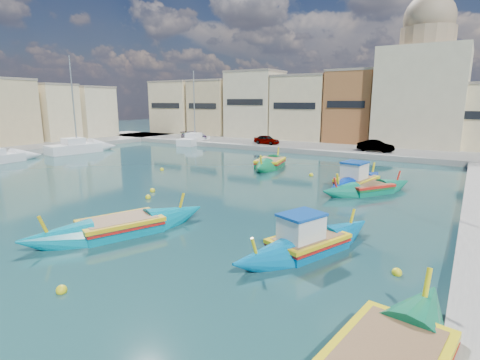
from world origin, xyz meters
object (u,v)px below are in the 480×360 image
Objects in this scene: yacht_north at (200,140)px; yacht_midnorth at (89,148)px; luzzu_green at (270,164)px; luzzu_turquoise_cabin at (308,244)px; luzzu_cyan_mid at (368,189)px; church_block at (423,83)px; luzzu_blue_cabin at (356,182)px; luzzu_blue_south at (121,228)px; yacht_mid at (10,158)px.

yacht_north is 15.98m from yacht_midnorth.
yacht_north is at bearing 145.46° from luzzu_green.
luzzu_cyan_mid is (-0.34, 11.87, -0.08)m from luzzu_turquoise_cabin.
luzzu_turquoise_cabin is 1.11× the size of luzzu_cyan_mid.
luzzu_blue_cabin is (-0.84, -26.08, -8.04)m from church_block.
yacht_midnorth reaches higher than yacht_north.
luzzu_cyan_mid is at bearing 91.64° from luzzu_turquoise_cabin.
church_block reaches higher than yacht_midnorth.
luzzu_turquoise_cabin reaches higher than luzzu_cyan_mid.
luzzu_turquoise_cabin is 8.88m from luzzu_blue_south.
yacht_midnorth reaches higher than luzzu_cyan_mid.
yacht_midnorth is (-24.45, -2.10, 0.20)m from luzzu_green.
church_block is 40.07m from luzzu_turquoise_cabin.
luzzu_cyan_mid is 0.82× the size of luzzu_blue_south.
luzzu_green is 0.95× the size of luzzu_blue_south.
yacht_north is at bearing 122.38° from luzzu_blue_south.
yacht_north reaches higher than luzzu_blue_south.
luzzu_blue_cabin is 1.14× the size of luzzu_cyan_mid.
yacht_north is at bearing -162.44° from church_block.
yacht_mid is (-27.21, 8.78, 0.12)m from luzzu_blue_south.
yacht_north reaches higher than luzzu_cyan_mid.
luzzu_cyan_mid is 0.76× the size of yacht_mid.
yacht_mid reaches higher than luzzu_blue_south.
yacht_mid is at bearing -92.36° from yacht_midnorth.
yacht_mid is (-6.36, -24.08, -0.05)m from yacht_north.
church_block is 2.25× the size of luzzu_turquoise_cabin.
yacht_midnorth is at bearing 174.31° from luzzu_cyan_mid.
luzzu_turquoise_cabin is at bearing -23.51° from yacht_midnorth.
yacht_north is 24.91m from yacht_mid.
church_block is 42.82m from yacht_midnorth.
yacht_midnorth is at bearing 176.29° from luzzu_blue_cabin.
luzzu_blue_cabin is at bearing -91.85° from church_block.
luzzu_blue_south is (-8.12, -14.57, 0.03)m from luzzu_cyan_mid.
luzzu_green is (-9.35, 4.29, -0.07)m from luzzu_blue_cabin.
luzzu_blue_cabin is (-1.48, 13.16, 0.04)m from luzzu_turquoise_cabin.
luzzu_blue_south is at bearing -119.12° from luzzu_cyan_mid.
luzzu_cyan_mid is at bearing 9.31° from yacht_mid.
luzzu_green is 24.54m from yacht_midnorth.
yacht_mid is at bearing -170.69° from luzzu_cyan_mid.
luzzu_turquoise_cabin reaches higher than luzzu_green.
luzzu_turquoise_cabin is (0.64, -39.24, -8.08)m from church_block.
church_block reaches higher than luzzu_blue_cabin.
church_block reaches higher than luzzu_turquoise_cabin.
luzzu_cyan_mid is 34.25m from yacht_north.
yacht_north is (-27.82, 17.00, 0.08)m from luzzu_blue_cabin.
luzzu_blue_cabin is at bearing -31.44° from yacht_north.
luzzu_blue_cabin reaches higher than luzzu_green.
luzzu_green is 0.88× the size of yacht_mid.
yacht_midnorth is at bearing -175.08° from luzzu_green.
luzzu_turquoise_cabin is at bearing -45.84° from yacht_north.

